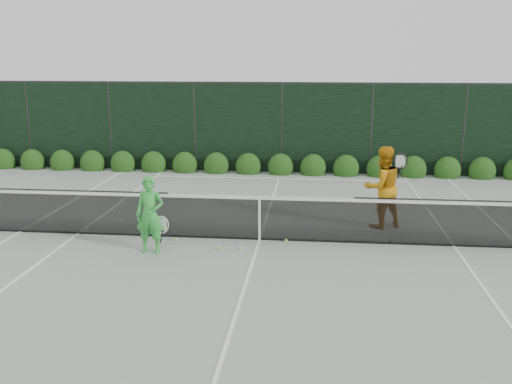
# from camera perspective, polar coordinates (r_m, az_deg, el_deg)

# --- Properties ---
(ground) EXTENTS (80.00, 80.00, 0.00)m
(ground) POSITION_cam_1_polar(r_m,az_deg,el_deg) (12.47, 0.35, -4.81)
(ground) COLOR gray
(ground) RESTS_ON ground
(tennis_net) EXTENTS (12.90, 0.10, 1.07)m
(tennis_net) POSITION_cam_1_polar(r_m,az_deg,el_deg) (12.31, 0.24, -2.45)
(tennis_net) COLOR black
(tennis_net) RESTS_ON ground
(player_woman) EXTENTS (0.64, 0.39, 1.58)m
(player_woman) POSITION_cam_1_polar(r_m,az_deg,el_deg) (11.68, -10.55, -2.27)
(player_woman) COLOR green
(player_woman) RESTS_ON ground
(player_man) EXTENTS (1.14, 1.04, 1.91)m
(player_man) POSITION_cam_1_polar(r_m,az_deg,el_deg) (13.49, 12.52, 0.49)
(player_man) COLOR orange
(player_man) RESTS_ON ground
(court_lines) EXTENTS (11.03, 23.83, 0.01)m
(court_lines) POSITION_cam_1_polar(r_m,az_deg,el_deg) (12.46, 0.35, -4.78)
(court_lines) COLOR white
(court_lines) RESTS_ON ground
(windscreen_fence) EXTENTS (32.00, 21.07, 3.06)m
(windscreen_fence) POSITION_cam_1_polar(r_m,az_deg,el_deg) (9.45, -1.27, -1.21)
(windscreen_fence) COLOR black
(windscreen_fence) RESTS_ON ground
(hedge_row) EXTENTS (31.66, 0.65, 0.94)m
(hedge_row) POSITION_cam_1_polar(r_m,az_deg,el_deg) (19.32, 2.46, 2.50)
(hedge_row) COLOR #173C10
(hedge_row) RESTS_ON ground
(tennis_balls) EXTENTS (4.70, 0.96, 0.07)m
(tennis_balls) POSITION_cam_1_polar(r_m,az_deg,el_deg) (12.15, 0.66, -5.14)
(tennis_balls) COLOR #BBEE35
(tennis_balls) RESTS_ON ground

